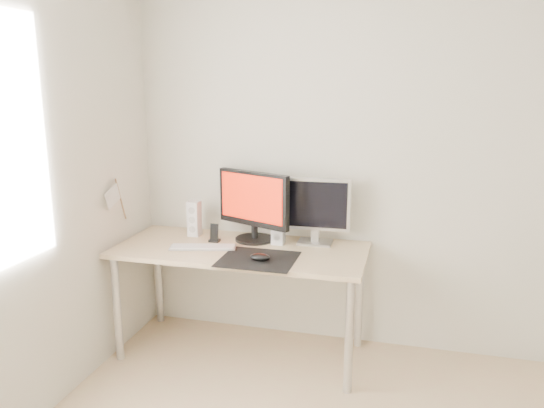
{
  "coord_description": "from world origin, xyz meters",
  "views": [
    {
      "loc": [
        0.1,
        -1.7,
        1.77
      ],
      "look_at": [
        -0.74,
        1.46,
        1.01
      ],
      "focal_mm": 35.0,
      "sensor_mm": 36.0,
      "label": 1
    }
  ],
  "objects_px": {
    "phone_dock": "(214,236)",
    "mouse": "(260,257)",
    "second_monitor": "(316,208)",
    "speaker_right": "(278,226)",
    "speaker_left": "(194,218)",
    "main_monitor": "(253,203)",
    "desk": "(241,259)",
    "keyboard": "(203,247)"
  },
  "relations": [
    {
      "from": "main_monitor",
      "to": "mouse",
      "type": "bearing_deg",
      "value": -68.19
    },
    {
      "from": "main_monitor",
      "to": "speaker_right",
      "type": "xyz_separation_m",
      "value": [
        0.18,
        -0.03,
        -0.13
      ]
    },
    {
      "from": "mouse",
      "to": "speaker_left",
      "type": "relative_size",
      "value": 0.5
    },
    {
      "from": "main_monitor",
      "to": "phone_dock",
      "type": "bearing_deg",
      "value": -159.74
    },
    {
      "from": "desk",
      "to": "speaker_right",
      "type": "bearing_deg",
      "value": 34.25
    },
    {
      "from": "desk",
      "to": "second_monitor",
      "type": "height_order",
      "value": "second_monitor"
    },
    {
      "from": "second_monitor",
      "to": "keyboard",
      "type": "bearing_deg",
      "value": -156.83
    },
    {
      "from": "desk",
      "to": "speaker_right",
      "type": "xyz_separation_m",
      "value": [
        0.21,
        0.14,
        0.2
      ]
    },
    {
      "from": "second_monitor",
      "to": "speaker_left",
      "type": "bearing_deg",
      "value": -177.73
    },
    {
      "from": "phone_dock",
      "to": "mouse",
      "type": "bearing_deg",
      "value": -36.73
    },
    {
      "from": "mouse",
      "to": "speaker_left",
      "type": "height_order",
      "value": "speaker_left"
    },
    {
      "from": "desk",
      "to": "second_monitor",
      "type": "distance_m",
      "value": 0.59
    },
    {
      "from": "keyboard",
      "to": "phone_dock",
      "type": "height_order",
      "value": "phone_dock"
    },
    {
      "from": "second_monitor",
      "to": "speaker_right",
      "type": "distance_m",
      "value": 0.27
    },
    {
      "from": "desk",
      "to": "phone_dock",
      "type": "bearing_deg",
      "value": 158.75
    },
    {
      "from": "speaker_right",
      "to": "phone_dock",
      "type": "relative_size",
      "value": 1.98
    },
    {
      "from": "main_monitor",
      "to": "phone_dock",
      "type": "relative_size",
      "value": 4.31
    },
    {
      "from": "mouse",
      "to": "phone_dock",
      "type": "bearing_deg",
      "value": 143.27
    },
    {
      "from": "speaker_left",
      "to": "main_monitor",
      "type": "bearing_deg",
      "value": -1.29
    },
    {
      "from": "main_monitor",
      "to": "second_monitor",
      "type": "relative_size",
      "value": 1.17
    },
    {
      "from": "desk",
      "to": "main_monitor",
      "type": "distance_m",
      "value": 0.38
    },
    {
      "from": "second_monitor",
      "to": "speaker_right",
      "type": "height_order",
      "value": "second_monitor"
    },
    {
      "from": "desk",
      "to": "mouse",
      "type": "bearing_deg",
      "value": -48.56
    },
    {
      "from": "mouse",
      "to": "desk",
      "type": "relative_size",
      "value": 0.08
    },
    {
      "from": "second_monitor",
      "to": "speaker_right",
      "type": "bearing_deg",
      "value": -163.21
    },
    {
      "from": "main_monitor",
      "to": "phone_dock",
      "type": "height_order",
      "value": "main_monitor"
    },
    {
      "from": "keyboard",
      "to": "speaker_right",
      "type": "bearing_deg",
      "value": 26.3
    },
    {
      "from": "main_monitor",
      "to": "speaker_left",
      "type": "bearing_deg",
      "value": 178.71
    },
    {
      "from": "second_monitor",
      "to": "speaker_right",
      "type": "xyz_separation_m",
      "value": [
        -0.23,
        -0.07,
        -0.12
      ]
    },
    {
      "from": "main_monitor",
      "to": "phone_dock",
      "type": "xyz_separation_m",
      "value": [
        -0.25,
        -0.09,
        -0.22
      ]
    },
    {
      "from": "second_monitor",
      "to": "phone_dock",
      "type": "bearing_deg",
      "value": -168.45
    },
    {
      "from": "mouse",
      "to": "phone_dock",
      "type": "distance_m",
      "value": 0.5
    },
    {
      "from": "main_monitor",
      "to": "keyboard",
      "type": "xyz_separation_m",
      "value": [
        -0.26,
        -0.24,
        -0.25
      ]
    },
    {
      "from": "keyboard",
      "to": "phone_dock",
      "type": "bearing_deg",
      "value": 82.72
    },
    {
      "from": "speaker_right",
      "to": "second_monitor",
      "type": "bearing_deg",
      "value": 16.79
    },
    {
      "from": "mouse",
      "to": "desk",
      "type": "bearing_deg",
      "value": 131.44
    },
    {
      "from": "mouse",
      "to": "second_monitor",
      "type": "relative_size",
      "value": 0.27
    },
    {
      "from": "keyboard",
      "to": "second_monitor",
      "type": "bearing_deg",
      "value": 23.17
    },
    {
      "from": "desk",
      "to": "speaker_right",
      "type": "relative_size",
      "value": 6.6
    },
    {
      "from": "second_monitor",
      "to": "speaker_left",
      "type": "relative_size",
      "value": 1.86
    },
    {
      "from": "speaker_right",
      "to": "phone_dock",
      "type": "distance_m",
      "value": 0.43
    },
    {
      "from": "mouse",
      "to": "phone_dock",
      "type": "height_order",
      "value": "phone_dock"
    }
  ]
}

